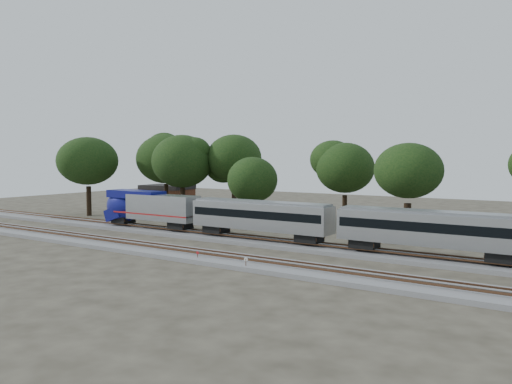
% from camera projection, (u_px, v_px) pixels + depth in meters
% --- Properties ---
extents(ground, '(160.00, 160.00, 0.00)m').
position_uv_depth(ground, '(193.00, 247.00, 53.13)').
color(ground, '#383328').
rests_on(ground, ground).
extents(track_far, '(160.00, 5.00, 0.73)m').
position_uv_depth(track_far, '(227.00, 238.00, 58.14)').
color(track_far, slate).
rests_on(track_far, ground).
extents(track_near, '(160.00, 5.00, 0.73)m').
position_uv_depth(track_near, '(167.00, 251.00, 49.77)').
color(track_near, slate).
rests_on(track_near, ground).
extents(train, '(88.10, 3.03, 4.47)m').
position_uv_depth(train, '(430.00, 228.00, 45.43)').
color(train, '#ACAEB3').
rests_on(train, ground).
extents(switch_stand_red, '(0.31, 0.10, 0.98)m').
position_uv_depth(switch_stand_red, '(198.00, 255.00, 45.80)').
color(switch_stand_red, '#512D19').
rests_on(switch_stand_red, ground).
extents(switch_stand_white, '(0.35, 0.07, 1.11)m').
position_uv_depth(switch_stand_white, '(246.00, 262.00, 42.32)').
color(switch_stand_white, '#512D19').
rests_on(switch_stand_white, ground).
extents(switch_lever, '(0.53, 0.36, 0.30)m').
position_uv_depth(switch_lever, '(225.00, 263.00, 44.38)').
color(switch_lever, '#512D19').
rests_on(switch_lever, ground).
extents(brick_building, '(9.51, 7.09, 4.32)m').
position_uv_depth(brick_building, '(167.00, 196.00, 95.22)').
color(brick_building, brown).
rests_on(brick_building, ground).
extents(tree_0, '(9.12, 9.12, 12.86)m').
position_uv_depth(tree_0, '(88.00, 161.00, 81.45)').
color(tree_0, black).
rests_on(tree_0, ground).
extents(tree_1, '(9.44, 9.44, 13.31)m').
position_uv_depth(tree_1, '(166.00, 159.00, 85.41)').
color(tree_1, black).
rests_on(tree_1, ground).
extents(tree_2, '(9.10, 9.10, 12.83)m').
position_uv_depth(tree_2, '(182.00, 161.00, 77.96)').
color(tree_2, black).
rests_on(tree_2, ground).
extents(tree_3, '(9.61, 9.61, 13.55)m').
position_uv_depth(tree_3, '(234.00, 158.00, 78.39)').
color(tree_3, black).
rests_on(tree_3, ground).
extents(tree_4, '(6.56, 6.56, 9.25)m').
position_uv_depth(tree_4, '(252.00, 180.00, 69.30)').
color(tree_4, black).
rests_on(tree_4, ground).
extents(tree_5, '(8.26, 8.26, 11.65)m').
position_uv_depth(tree_5, '(345.00, 168.00, 68.17)').
color(tree_5, black).
rests_on(tree_5, ground).
extents(tree_6, '(8.20, 8.20, 11.56)m').
position_uv_depth(tree_6, '(408.00, 171.00, 56.57)').
color(tree_6, black).
rests_on(tree_6, ground).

